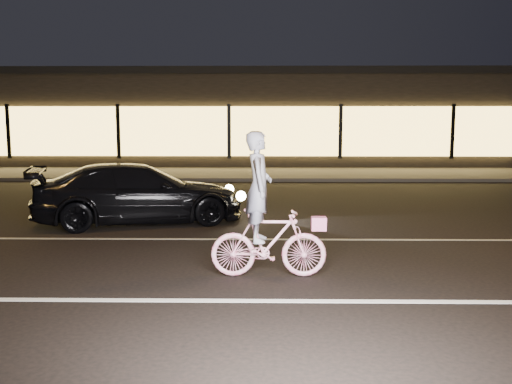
{
  "coord_description": "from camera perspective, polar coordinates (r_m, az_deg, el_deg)",
  "views": [
    {
      "loc": [
        1.45,
        -8.31,
        2.31
      ],
      "look_at": [
        1.31,
        0.6,
        1.08
      ],
      "focal_mm": 40.0,
      "sensor_mm": 36.0,
      "label": 1
    }
  ],
  "objects": [
    {
      "name": "cyclist",
      "position": [
        8.05,
        1.0,
        -3.41
      ],
      "size": [
        1.64,
        0.57,
        2.07
      ],
      "rotation": [
        0.0,
        0.0,
        1.57
      ],
      "color": "#EE3473",
      "rests_on": "ground"
    },
    {
      "name": "sedan",
      "position": [
        12.31,
        -11.61,
        -0.14
      ],
      "size": [
        4.69,
        2.91,
        1.27
      ],
      "rotation": [
        0.0,
        0.0,
        1.85
      ],
      "color": "black",
      "rests_on": "ground"
    },
    {
      "name": "lane_stripe_far",
      "position": [
        10.67,
        -6.97,
        -4.69
      ],
      "size": [
        60.0,
        0.1,
        0.01
      ],
      "primitive_type": "cube",
      "color": "gray",
      "rests_on": "ground"
    },
    {
      "name": "ground",
      "position": [
        8.75,
        -8.77,
        -7.54
      ],
      "size": [
        90.0,
        90.0,
        0.0
      ],
      "primitive_type": "plane",
      "color": "black",
      "rests_on": "ground"
    },
    {
      "name": "sidewalk",
      "position": [
        21.48,
        -2.99,
        1.82
      ],
      "size": [
        30.0,
        4.0,
        0.12
      ],
      "primitive_type": "cube",
      "color": "#383533",
      "rests_on": "ground"
    },
    {
      "name": "lane_stripe_near",
      "position": [
        7.34,
        -10.75,
        -10.59
      ],
      "size": [
        60.0,
        0.12,
        0.01
      ],
      "primitive_type": "cube",
      "color": "silver",
      "rests_on": "ground"
    },
    {
      "name": "storefront",
      "position": [
        27.32,
        -2.17,
        7.49
      ],
      "size": [
        25.4,
        8.42,
        4.2
      ],
      "color": "black",
      "rests_on": "ground"
    }
  ]
}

